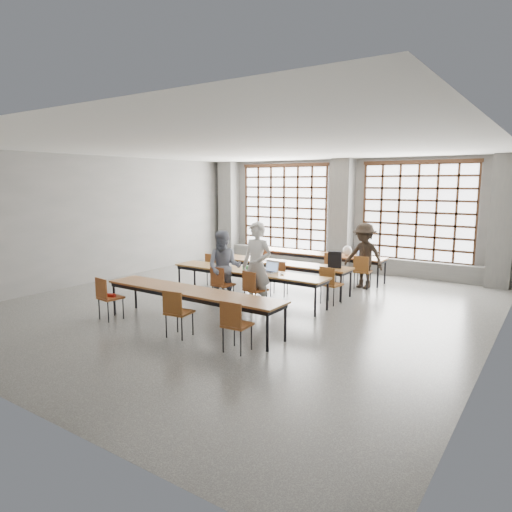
{
  "coord_description": "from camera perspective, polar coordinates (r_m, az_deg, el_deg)",
  "views": [
    {
      "loc": [
        5.82,
        -8.25,
        2.76
      ],
      "look_at": [
        -0.03,
        0.4,
        1.08
      ],
      "focal_mm": 32.0,
      "sensor_mm": 36.0,
      "label": 1
    }
  ],
  "objects": [
    {
      "name": "student_male",
      "position": [
        9.91,
        0.11,
        -1.28
      ],
      "size": [
        0.72,
        0.48,
        1.93
      ],
      "primitive_type": "imported",
      "rotation": [
        0.0,
        0.0,
        0.03
      ],
      "color": "silver",
      "rests_on": "floor"
    },
    {
      "name": "student_female",
      "position": [
        10.45,
        -3.98,
        -1.43
      ],
      "size": [
        1.01,
        0.93,
        1.69
      ],
      "primitive_type": "imported",
      "rotation": [
        0.0,
        0.0,
        0.44
      ],
      "color": "#182449",
      "rests_on": "floor"
    },
    {
      "name": "plastic_bag",
      "position": [
        13.06,
        11.34,
        0.67
      ],
      "size": [
        0.31,
        0.27,
        0.29
      ],
      "primitive_type": "ellipsoid",
      "rotation": [
        0.0,
        0.0,
        0.27
      ],
      "color": "white",
      "rests_on": "desk_row_a"
    },
    {
      "name": "chair_back_mid",
      "position": [
        12.55,
        9.6,
        -1.18
      ],
      "size": [
        0.49,
        0.5,
        0.88
      ],
      "color": "brown",
      "rests_on": "floor"
    },
    {
      "name": "wall_right",
      "position": [
        8.35,
        28.2,
        1.11
      ],
      "size": [
        0.0,
        11.0,
        11.0
      ],
      "primitive_type": "plane",
      "rotation": [
        1.57,
        0.0,
        -1.57
      ],
      "color": "slate",
      "rests_on": "floor"
    },
    {
      "name": "desk_row_a",
      "position": [
        13.41,
        7.69,
        0.09
      ],
      "size": [
        4.0,
        0.7,
        0.73
      ],
      "color": "brown",
      "rests_on": "floor"
    },
    {
      "name": "paper_sheet_b",
      "position": [
        11.99,
        1.3,
        -0.59
      ],
      "size": [
        0.3,
        0.21,
        0.0
      ],
      "primitive_type": "cube",
      "rotation": [
        0.0,
        0.0,
        0.01
      ],
      "color": "white",
      "rests_on": "desk_row_b"
    },
    {
      "name": "mouse",
      "position": [
        10.17,
        3.26,
        -2.27
      ],
      "size": [
        0.11,
        0.1,
        0.04
      ],
      "primitive_type": "ellipsoid",
      "rotation": [
        0.0,
        0.0,
        0.38
      ],
      "color": "white",
      "rests_on": "desk_row_c"
    },
    {
      "name": "chair_near_mid",
      "position": [
        8.3,
        -9.9,
        -6.53
      ],
      "size": [
        0.47,
        0.48,
        0.88
      ],
      "color": "brown",
      "rests_on": "floor"
    },
    {
      "name": "laptop_front",
      "position": [
        10.47,
        1.77,
        -1.69
      ],
      "size": [
        0.38,
        0.33,
        0.26
      ],
      "color": "#BCBCC1",
      "rests_on": "desk_row_c"
    },
    {
      "name": "chair_mid_centre",
      "position": [
        11.16,
        2.82,
        -2.34
      ],
      "size": [
        0.53,
        0.53,
        0.88
      ],
      "color": "brown",
      "rests_on": "floor"
    },
    {
      "name": "desk_row_c",
      "position": [
        10.71,
        -1.06,
        -2.13
      ],
      "size": [
        4.0,
        0.7,
        0.73
      ],
      "color": "brown",
      "rests_on": "floor"
    },
    {
      "name": "column_right",
      "position": [
        13.57,
        28.48,
        3.78
      ],
      "size": [
        0.6,
        0.55,
        3.5
      ],
      "primitive_type": "cube",
      "color": "#545451",
      "rests_on": "floor"
    },
    {
      "name": "column_mid",
      "position": [
        14.7,
        10.73,
        5.06
      ],
      "size": [
        0.6,
        0.55,
        3.5
      ],
      "primitive_type": "cube",
      "color": "#545451",
      "rests_on": "floor"
    },
    {
      "name": "sill_ledge",
      "position": [
        14.96,
        10.69,
        -0.66
      ],
      "size": [
        9.8,
        0.35,
        0.5
      ],
      "primitive_type": "cube",
      "color": "#545451",
      "rests_on": "floor"
    },
    {
      "name": "red_pouch",
      "position": [
        9.75,
        -17.72,
        -4.7
      ],
      "size": [
        0.21,
        0.13,
        0.06
      ],
      "primitive_type": "cube",
      "rotation": [
        0.0,
        0.0,
        0.29
      ],
      "color": "maroon",
      "rests_on": "chair_near_left"
    },
    {
      "name": "chair_mid_left",
      "position": [
        12.32,
        -5.3,
        -1.28
      ],
      "size": [
        0.46,
        0.47,
        0.88
      ],
      "color": "brown",
      "rests_on": "floor"
    },
    {
      "name": "ceiling",
      "position": [
        10.12,
        -1.15,
        13.35
      ],
      "size": [
        11.0,
        11.0,
        0.0
      ],
      "primitive_type": "plane",
      "rotation": [
        3.14,
        0.0,
        0.0
      ],
      "color": "silver",
      "rests_on": "floor"
    },
    {
      "name": "floor",
      "position": [
        10.46,
        -1.09,
        -6.14
      ],
      "size": [
        11.0,
        11.0,
        0.0
      ],
      "primitive_type": "plane",
      "color": "#4A4A48",
      "rests_on": "ground"
    },
    {
      "name": "chair_front_left",
      "position": [
        10.42,
        -4.42,
        -3.2
      ],
      "size": [
        0.44,
        0.44,
        0.88
      ],
      "color": "brown",
      "rests_on": "floor"
    },
    {
      "name": "column_left",
      "position": [
        16.99,
        -3.39,
        5.74
      ],
      "size": [
        0.6,
        0.55,
        3.5
      ],
      "primitive_type": "cube",
      "color": "#545451",
      "rests_on": "floor"
    },
    {
      "name": "chair_back_right",
      "position": [
        12.23,
        13.11,
        -1.56
      ],
      "size": [
        0.46,
        0.47,
        0.88
      ],
      "color": "brown",
      "rests_on": "floor"
    },
    {
      "name": "wall_back",
      "position": [
        14.96,
        11.16,
        5.12
      ],
      "size": [
        10.0,
        0.0,
        10.0
      ],
      "primitive_type": "plane",
      "rotation": [
        1.57,
        0.0,
        0.0
      ],
      "color": "slate",
      "rests_on": "floor"
    },
    {
      "name": "wall_left",
      "position": [
        13.64,
        -18.6,
        4.44
      ],
      "size": [
        0.0,
        11.0,
        11.0
      ],
      "primitive_type": "plane",
      "rotation": [
        1.57,
        0.0,
        1.57
      ],
      "color": "slate",
      "rests_on": "floor"
    },
    {
      "name": "window_right",
      "position": [
        14.15,
        19.5,
        5.15
      ],
      "size": [
        3.32,
        0.12,
        3.0
      ],
      "color": "white",
      "rests_on": "wall_back"
    },
    {
      "name": "chair_near_right",
      "position": [
        7.49,
        -2.68,
        -8.13
      ],
      "size": [
        0.45,
        0.45,
        0.88
      ],
      "color": "brown",
      "rests_on": "floor"
    },
    {
      "name": "phone",
      "position": [
        10.51,
        -0.57,
        -1.94
      ],
      "size": [
        0.14,
        0.09,
        0.01
      ],
      "primitive_type": "cube",
      "rotation": [
        0.0,
        0.0,
        0.22
      ],
      "color": "black",
      "rests_on": "desk_row_c"
    },
    {
      "name": "chair_near_left",
      "position": [
        9.7,
        -18.14,
        -4.57
      ],
      "size": [
        0.47,
        0.47,
        0.88
      ],
      "color": "brown",
      "rests_on": "floor"
    },
    {
      "name": "paper_sheet_a",
      "position": [
        12.23,
        0.37,
        -0.39
      ],
      "size": [
        0.32,
        0.24,
        0.0
      ],
      "primitive_type": "cube",
      "rotation": [
        0.0,
        0.0,
        0.12
      ],
      "color": "white",
      "rests_on": "desk_row_b"
    },
    {
      "name": "chair_front_right",
      "position": [
        9.9,
        -0.38,
        -3.82
      ],
      "size": [
        0.5,
        0.5,
        0.88
      ],
      "color": "brown",
      "rests_on": "floor"
    },
    {
      "name": "desk_row_d",
      "position": [
        8.85,
        -8.09,
        -4.64
      ],
      "size": [
        4.0,
        0.7,
        0.73
      ],
      "color": "brown",
      "rests_on": "floor"
    },
    {
      "name": "chair_mid_right",
      "position": [
        10.53,
        9.19,
        -3.15
      ],
      "size": [
        0.46,
        0.47,
        0.88
      ],
      "color": "brown",
      "rests_on": "floor"
    },
    {
      "name": "window_left",
      "position": [
        15.89,
        3.54,
        6.04
      ],
      "size": [
        3.32,
        0.12,
        3.0
      ],
      "color": "white",
      "rests_on": "wall_back"
    },
    {
      "name": "desk_row_b",
      "position": [
        11.88,
        2.64,
        -1.01
      ],
      "size": [
        4.0,
        0.7,
        0.73
      ],
      "color": "brown",
      "rests_on": "floor"
    },
    {
      "name": "paper_sheet_c",
      "position": [
        11.82,
        3.06,
        -0.74
      ],
      "size": [
        0.36,
        0.32,
        0.0
      ],
      "primitive_type": "cube",
      "rotation": [
        0.0,
        0.0,
        0.47
      ],
      "color": "silver",
      "rests_on": "desk_row_b"
    },
    {
      "name": "green_box",
      "position": [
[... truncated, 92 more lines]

